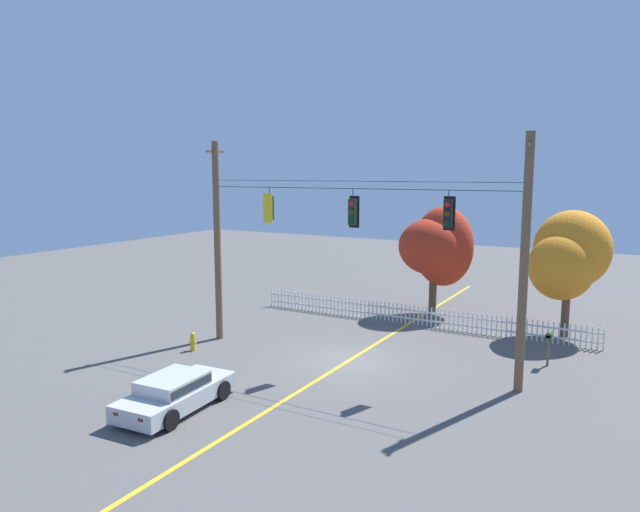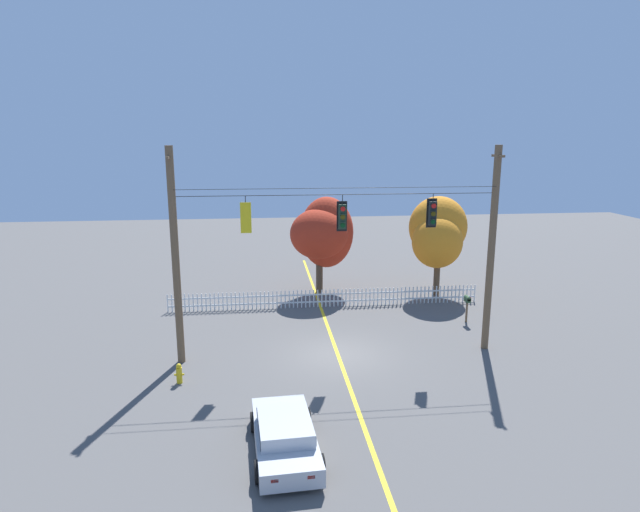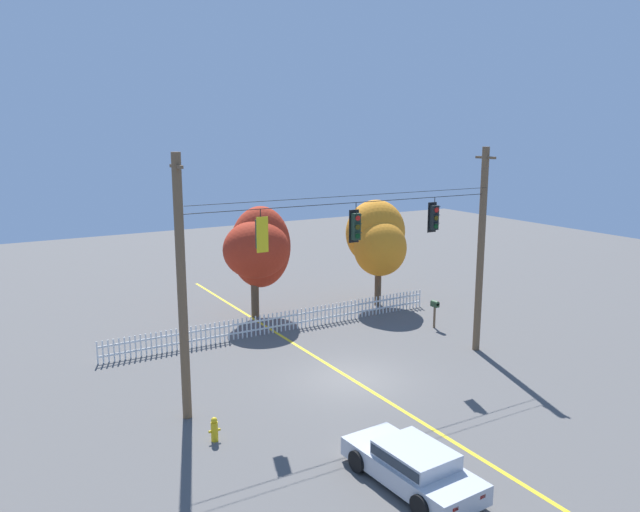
{
  "view_description": "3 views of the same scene",
  "coord_description": "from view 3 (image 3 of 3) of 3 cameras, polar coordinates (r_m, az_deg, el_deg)",
  "views": [
    {
      "loc": [
        10.24,
        -20.32,
        7.57
      ],
      "look_at": [
        -1.3,
        -0.02,
        4.19
      ],
      "focal_mm": 32.82,
      "sensor_mm": 36.0,
      "label": 1
    },
    {
      "loc": [
        -3.16,
        -21.32,
        9.23
      ],
      "look_at": [
        -0.76,
        0.15,
        4.36
      ],
      "focal_mm": 29.9,
      "sensor_mm": 36.0,
      "label": 2
    },
    {
      "loc": [
        -12.65,
        -19.21,
        9.52
      ],
      "look_at": [
        -1.18,
        0.39,
        4.96
      ],
      "focal_mm": 34.99,
      "sensor_mm": 36.0,
      "label": 3
    }
  ],
  "objects": [
    {
      "name": "ground",
      "position": [
        24.89,
        2.85,
        -11.15
      ],
      "size": [
        80.0,
        80.0,
        0.0
      ],
      "primitive_type": "plane",
      "color": "#565451"
    },
    {
      "name": "autumn_maple_near_fence",
      "position": [
        32.07,
        -5.63,
        0.71
      ],
      "size": [
        3.83,
        3.42,
        5.76
      ],
      "color": "brown",
      "rests_on": "ground"
    },
    {
      "name": "roadside_mailbox",
      "position": [
        31.12,
        10.46,
        -4.49
      ],
      "size": [
        0.25,
        0.44,
        1.39
      ],
      "color": "brown",
      "rests_on": "ground"
    },
    {
      "name": "white_picket_fence",
      "position": [
        30.28,
        -3.58,
        -6.01
      ],
      "size": [
        17.14,
        0.06,
        0.98
      ],
      "color": "white",
      "rests_on": "ground"
    },
    {
      "name": "traffic_signal_westbound_side",
      "position": [
        23.35,
        3.28,
        2.72
      ],
      "size": [
        0.43,
        0.38,
        1.53
      ],
      "color": "black"
    },
    {
      "name": "fire_hydrant",
      "position": [
        20.43,
        -9.63,
        -15.36
      ],
      "size": [
        0.38,
        0.22,
        0.79
      ],
      "color": "gold",
      "rests_on": "ground"
    },
    {
      "name": "autumn_maple_mid",
      "position": [
        34.25,
        5.27,
        1.58
      ],
      "size": [
        3.47,
        3.76,
        5.83
      ],
      "color": "brown",
      "rests_on": "ground"
    },
    {
      "name": "traffic_signal_northbound_secondary",
      "position": [
        21.44,
        -5.43,
        2.01
      ],
      "size": [
        0.43,
        0.38,
        1.48
      ],
      "color": "black"
    },
    {
      "name": "traffic_signal_eastbound_side",
      "position": [
        25.61,
        10.38,
        3.48
      ],
      "size": [
        0.43,
        0.38,
        1.44
      ],
      "color": "black"
    },
    {
      "name": "parked_car",
      "position": [
        18.09,
        8.48,
        -18.32
      ],
      "size": [
        2.1,
        4.33,
        1.15
      ],
      "color": "#B7BABF",
      "rests_on": "ground"
    },
    {
      "name": "lane_centerline_stripe",
      "position": [
        24.89,
        2.85,
        -11.14
      ],
      "size": [
        0.16,
        36.0,
        0.01
      ],
      "primitive_type": "cube",
      "color": "gold",
      "rests_on": "ground"
    },
    {
      "name": "signal_support_span",
      "position": [
        23.54,
        2.96,
        -0.95
      ],
      "size": [
        13.54,
        1.1,
        8.89
      ],
      "color": "brown",
      "rests_on": "ground"
    }
  ]
}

